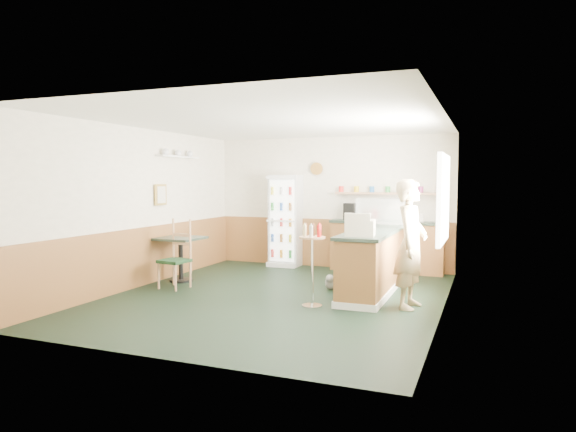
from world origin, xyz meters
The scene contains 13 objects.
ground centered at (0.00, 0.00, 0.00)m, with size 6.00×6.00×0.00m, color black.
room_envelope centered at (-0.23, 0.73, 1.52)m, with size 5.04×6.02×2.72m.
service_counter centered at (1.35, 1.07, 0.46)m, with size 0.68×3.01×1.01m.
back_counter centered at (1.19, 2.80, 0.55)m, with size 2.24×0.42×1.69m.
drinks_fridge centered at (-0.93, 2.74, 0.96)m, with size 0.63×0.53×1.92m.
display_case centered at (1.35, 1.55, 1.25)m, with size 0.86×0.45×0.49m.
cash_register centered at (1.35, -0.06, 1.13)m, with size 0.40×0.42×0.23m, color beige.
shopkeeper centered at (2.05, 0.05, 0.91)m, with size 0.61×0.44×1.82m, color tan.
condiment_stand centered at (0.73, -0.39, 0.76)m, with size 0.38×0.38×1.18m.
newspaper_rack centered at (0.99, 1.40, 0.56)m, with size 0.09×0.41×0.66m.
cafe_table centered at (-2.05, 0.51, 0.56)m, with size 0.76×0.76×0.80m.
cafe_chair centered at (-1.82, 0.06, 0.60)m, with size 0.48×0.48×1.16m.
dog_doorstop centered at (0.67, 0.79, 0.13)m, with size 0.22×0.29×0.27m.
Camera 1 is at (3.05, -7.27, 1.81)m, focal length 32.00 mm.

